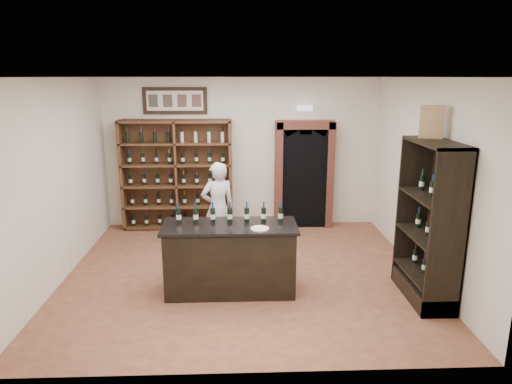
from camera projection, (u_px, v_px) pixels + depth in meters
floor at (244, 273)px, 7.19m from camera, size 5.50×5.50×0.00m
ceiling at (243, 77)px, 6.45m from camera, size 5.50×5.50×0.00m
wall_back at (242, 153)px, 9.24m from camera, size 5.50×0.04×3.00m
wall_left at (57, 182)px, 6.72m from camera, size 0.04×5.00×3.00m
wall_right at (424, 179)px, 6.92m from camera, size 0.04×5.00×3.00m
wine_shelf at (177, 175)px, 9.13m from camera, size 2.20×0.38×2.20m
framed_picture at (175, 101)px, 8.91m from camera, size 1.25×0.04×0.52m
arched_doorway at (304, 172)px, 9.21m from camera, size 1.17×0.35×2.17m
emergency_light at (305, 108)px, 8.99m from camera, size 0.30×0.10×0.10m
tasting_counter at (230, 259)px, 6.48m from camera, size 1.88×0.78×1.00m
counter_bottle_0 at (179, 216)px, 6.41m from camera, size 0.07×0.07×0.30m
counter_bottle_1 at (196, 215)px, 6.42m from camera, size 0.07×0.07×0.30m
counter_bottle_2 at (213, 215)px, 6.43m from camera, size 0.07×0.07×0.30m
counter_bottle_3 at (230, 215)px, 6.44m from camera, size 0.07×0.07×0.30m
counter_bottle_4 at (247, 215)px, 6.45m from camera, size 0.07×0.07×0.30m
counter_bottle_5 at (264, 215)px, 6.46m from camera, size 0.07×0.07×0.30m
counter_bottle_6 at (281, 215)px, 6.47m from camera, size 0.07×0.07×0.30m
side_cabinet at (429, 246)px, 6.23m from camera, size 0.48×1.20×2.20m
shopkeeper at (218, 208)px, 7.86m from camera, size 0.68×0.55×1.61m
plate at (260, 229)px, 6.17m from camera, size 0.25×0.25×0.02m
wine_crate at (432, 122)px, 6.10m from camera, size 0.34×0.24×0.44m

